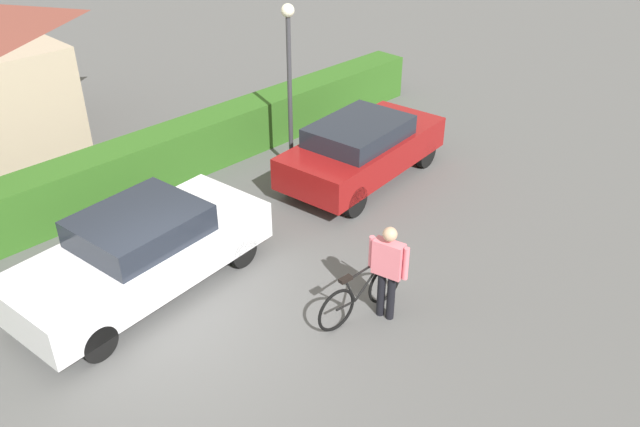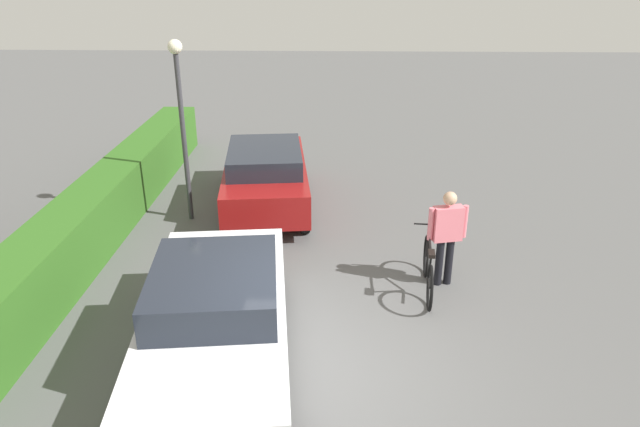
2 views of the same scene
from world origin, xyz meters
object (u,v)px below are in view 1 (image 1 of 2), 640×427
object	(u,v)px
parked_car_near	(141,251)
person_rider	(388,266)
bicycle	(361,294)
street_lamp	(289,64)
parked_car_far	(362,148)

from	to	relation	value
parked_car_near	person_rider	distance (m)	4.08
bicycle	person_rider	world-z (taller)	person_rider
person_rider	street_lamp	xyz separation A→B (m)	(2.57, 4.91, 1.45)
parked_car_near	bicycle	size ratio (longest dim) A/B	2.56
person_rider	parked_car_far	bearing A→B (deg)	46.01
parked_car_far	bicycle	world-z (taller)	parked_car_far
street_lamp	parked_car_near	bearing A→B (deg)	-162.48
bicycle	person_rider	xyz separation A→B (m)	(0.25, -0.30, 0.58)
parked_car_far	bicycle	xyz separation A→B (m)	(-3.50, -3.07, -0.36)
parked_car_near	street_lamp	bearing A→B (deg)	17.52
parked_car_near	parked_car_far	distance (m)	5.53
street_lamp	parked_car_far	bearing A→B (deg)	-65.84
parked_car_far	bicycle	size ratio (longest dim) A/B	2.37
bicycle	street_lamp	distance (m)	5.77
parked_car_near	parked_car_far	xyz separation A→B (m)	(5.53, -0.01, 0.02)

